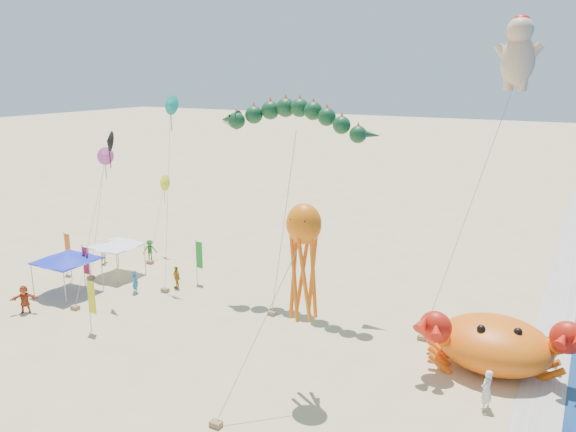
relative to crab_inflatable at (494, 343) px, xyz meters
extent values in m
plane|color=#D1B784|center=(-9.57, -2.09, -1.45)|extent=(320.00, 320.00, 0.00)
plane|color=silver|center=(2.43, -2.09, -1.44)|extent=(320.00, 320.00, 0.00)
ellipsoid|color=orange|center=(0.00, 0.12, -0.12)|extent=(6.68, 6.06, 2.65)
sphere|color=#BA180B|center=(-2.97, -1.00, 1.05)|extent=(1.58, 1.58, 1.58)
sphere|color=black|center=(-0.83, -0.81, 1.05)|extent=(0.41, 0.41, 0.41)
sphere|color=#BA180B|center=(2.97, -1.00, 1.05)|extent=(1.58, 1.58, 1.58)
sphere|color=black|center=(0.83, -0.81, 1.05)|extent=(0.41, 0.41, 0.41)
cone|color=#0F3A1D|center=(-17.35, 3.15, 10.06)|extent=(1.36, 1.01, 1.11)
cylinder|color=#B2B2B2|center=(-12.83, 1.70, 4.11)|extent=(0.14, 2.92, 10.83)
cube|color=olive|center=(-12.88, 0.26, -1.33)|extent=(0.50, 0.35, 0.25)
ellipsoid|color=#E0B489|center=(-1.21, 8.07, 13.59)|extent=(1.89, 1.56, 2.78)
sphere|color=#E0B489|center=(-1.21, 7.89, 15.22)|extent=(1.46, 1.46, 1.46)
ellipsoid|color=red|center=(-1.21, 7.98, 15.73)|extent=(0.94, 0.94, 0.66)
cylinder|color=#B2B2B2|center=(-2.56, 4.76, 5.59)|extent=(2.75, 6.65, 13.80)
cube|color=olive|center=(-3.91, 1.46, -1.33)|extent=(0.50, 0.35, 0.25)
ellipsoid|color=orange|center=(-7.51, -6.02, 6.53)|extent=(1.59, 1.43, 1.83)
cylinder|color=#B2B2B2|center=(-8.40, -8.26, 2.35)|extent=(1.82, 4.51, 7.32)
cube|color=olive|center=(-9.29, -10.49, -1.33)|extent=(0.50, 0.35, 0.25)
cylinder|color=gray|center=(-28.31, -4.70, -0.35)|extent=(0.06, 0.06, 2.20)
cylinder|color=gray|center=(-25.20, -4.70, -0.35)|extent=(0.06, 0.06, 2.20)
cylinder|color=gray|center=(-28.31, -1.58, -0.35)|extent=(0.06, 0.06, 2.20)
cylinder|color=gray|center=(-25.20, -1.58, -0.35)|extent=(0.06, 0.06, 2.20)
cube|color=#1623C3|center=(-26.76, -3.14, 0.79)|extent=(3.35, 3.35, 0.08)
cone|color=#1623C3|center=(-26.76, -3.14, 1.03)|extent=(3.69, 3.69, 0.45)
cylinder|color=gray|center=(-27.68, -0.46, -0.35)|extent=(0.06, 0.06, 2.20)
cylinder|color=gray|center=(-24.93, -0.46, -0.35)|extent=(0.06, 0.06, 2.20)
cylinder|color=gray|center=(-27.68, 2.29, -0.35)|extent=(0.06, 0.06, 2.20)
cylinder|color=gray|center=(-24.93, 2.29, -0.35)|extent=(0.06, 0.06, 2.20)
cube|color=white|center=(-26.30, 0.91, 0.79)|extent=(2.98, 2.98, 0.08)
cone|color=white|center=(-26.30, 0.91, 1.03)|extent=(3.28, 3.28, 0.45)
cylinder|color=gray|center=(-20.88, -6.60, 0.15)|extent=(0.05, 0.05, 3.20)
cube|color=yellow|center=(-20.60, -6.60, 0.65)|extent=(0.50, 0.04, 1.90)
cylinder|color=gray|center=(-26.20, -2.26, 0.15)|extent=(0.05, 0.05, 3.20)
cube|color=#BB1741|center=(-25.92, -2.26, 0.65)|extent=(0.50, 0.04, 1.90)
cylinder|color=gray|center=(-29.88, -0.64, 0.15)|extent=(0.05, 0.05, 3.20)
cube|color=#FC5C1C|center=(-29.60, -0.64, 0.65)|extent=(0.50, 0.04, 1.90)
cylinder|color=gray|center=(-20.25, 2.41, 0.15)|extent=(0.05, 0.05, 3.20)
cube|color=#18952B|center=(-19.97, 2.41, 0.65)|extent=(0.50, 0.04, 1.90)
imported|color=#BE8C21|center=(-20.87, 0.94, -0.66)|extent=(1.00, 0.73, 1.58)
imported|color=#1F70B9|center=(-22.75, -1.06, -0.66)|extent=(0.65, 0.51, 1.59)
imported|color=white|center=(-29.06, 2.29, -0.60)|extent=(0.69, 0.86, 1.69)
imported|color=silver|center=(0.33, -3.69, -0.52)|extent=(0.68, 0.80, 1.86)
imported|color=#216220|center=(-26.56, 4.57, -0.62)|extent=(1.17, 1.20, 1.65)
imported|color=#A73D1A|center=(-26.40, -6.75, -0.57)|extent=(1.56, 1.48, 1.76)
cone|color=#0C8E7E|center=(-21.80, 2.32, 10.85)|extent=(1.30, 0.51, 1.32)
cylinder|color=#B2B2B2|center=(-21.55, 0.82, 4.73)|extent=(0.55, 3.04, 12.06)
cube|color=olive|center=(-21.30, -0.68, -1.33)|extent=(0.50, 0.35, 0.25)
cone|color=black|center=(-23.31, -1.87, 8.80)|extent=(1.30, 0.51, 1.32)
cylinder|color=#B2B2B2|center=(-23.06, -3.37, 3.70)|extent=(0.55, 3.04, 10.01)
cube|color=olive|center=(-22.81, -4.87, -1.33)|extent=(0.50, 0.35, 0.25)
cone|color=#E04AA4|center=(-27.90, 1.98, 7.06)|extent=(1.30, 0.51, 1.32)
cylinder|color=#B2B2B2|center=(-27.65, 0.48, 2.83)|extent=(0.55, 3.04, 8.27)
cube|color=olive|center=(-27.40, -1.02, -1.33)|extent=(0.50, 0.35, 0.25)
cone|color=#EFF31B|center=(-26.68, 6.74, 4.39)|extent=(1.30, 0.51, 1.32)
cylinder|color=#B2B2B2|center=(-26.43, 5.24, 1.49)|extent=(0.55, 3.04, 5.61)
cube|color=olive|center=(-26.18, 3.74, -1.33)|extent=(0.50, 0.35, 0.25)
camera|label=1|loc=(3.27, -27.03, 12.95)|focal=35.00mm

